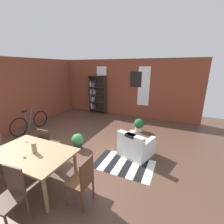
# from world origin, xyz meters

# --- Properties ---
(ground_plane) EXTENTS (11.83, 11.83, 0.00)m
(ground_plane) POSITION_xyz_m (0.00, 0.00, 0.00)
(ground_plane) COLOR #4C3428
(back_wall_brick) EXTENTS (7.43, 0.12, 2.81)m
(back_wall_brick) POSITION_xyz_m (0.00, 4.61, 1.41)
(back_wall_brick) COLOR brown
(back_wall_brick) RESTS_ON ground
(window_pane_0) EXTENTS (0.55, 0.02, 1.83)m
(window_pane_0) POSITION_xyz_m (-1.13, 4.54, 1.55)
(window_pane_0) COLOR white
(window_pane_1) EXTENTS (0.55, 0.02, 1.83)m
(window_pane_1) POSITION_xyz_m (1.13, 4.54, 1.55)
(window_pane_1) COLOR white
(dining_table) EXTENTS (1.69, 1.03, 0.78)m
(dining_table) POSITION_xyz_m (0.10, -0.87, 0.69)
(dining_table) COLOR olive
(dining_table) RESTS_ON ground
(vase_on_table) EXTENTS (0.09, 0.09, 0.22)m
(vase_on_table) POSITION_xyz_m (0.18, -0.87, 0.89)
(vase_on_table) COLOR #998466
(vase_on_table) RESTS_ON dining_table
(tealight_candle_0) EXTENTS (0.04, 0.04, 0.04)m
(tealight_candle_0) POSITION_xyz_m (0.14, -1.07, 0.80)
(tealight_candle_0) COLOR silver
(tealight_candle_0) RESTS_ON dining_table
(tealight_candle_1) EXTENTS (0.04, 0.04, 0.03)m
(tealight_candle_1) POSITION_xyz_m (-0.39, -0.62, 0.79)
(tealight_candle_1) COLOR silver
(tealight_candle_1) RESTS_ON dining_table
(dining_chair_near_right) EXTENTS (0.44, 0.44, 0.95)m
(dining_chair_near_right) POSITION_xyz_m (0.47, -1.61, 0.51)
(dining_chair_near_right) COLOR #4E352E
(dining_chair_near_right) RESTS_ON ground
(dining_chair_head_right) EXTENTS (0.40, 0.40, 0.95)m
(dining_chair_head_right) POSITION_xyz_m (1.31, -0.87, 0.51)
(dining_chair_head_right) COLOR #51321D
(dining_chair_head_right) RESTS_ON ground
(dining_chair_far_left) EXTENTS (0.42, 0.42, 0.95)m
(dining_chair_far_left) POSITION_xyz_m (-0.28, -0.13, 0.51)
(dining_chair_far_left) COLOR #3B2C1C
(dining_chair_far_left) RESTS_ON ground
(bookshelf_tall) EXTENTS (0.94, 0.30, 2.01)m
(bookshelf_tall) POSITION_xyz_m (-1.37, 4.37, 1.02)
(bookshelf_tall) COLOR #2D2319
(bookshelf_tall) RESTS_ON ground
(armchair_white) EXTENTS (1.00, 1.00, 0.75)m
(armchair_white) POSITION_xyz_m (1.76, 1.09, 0.28)
(armchair_white) COLOR silver
(armchair_white) RESTS_ON ground
(bicycle_second) EXTENTS (0.44, 1.69, 0.89)m
(bicycle_second) POSITION_xyz_m (-2.52, 1.10, 0.35)
(bicycle_second) COLOR black
(bicycle_second) RESTS_ON ground
(potted_plant_by_shelf) EXTENTS (0.37, 0.37, 0.48)m
(potted_plant_by_shelf) POSITION_xyz_m (0.02, 0.73, 0.26)
(potted_plant_by_shelf) COLOR #333338
(potted_plant_by_shelf) RESTS_ON ground
(potted_plant_corner) EXTENTS (0.38, 0.38, 0.50)m
(potted_plant_corner) POSITION_xyz_m (1.41, 2.80, 0.27)
(potted_plant_corner) COLOR silver
(potted_plant_corner) RESTS_ON ground
(striped_rug) EXTENTS (1.51, 0.95, 0.01)m
(striped_rug) POSITION_xyz_m (1.61, 0.54, 0.00)
(striped_rug) COLOR black
(striped_rug) RESTS_ON ground
(framed_picture) EXTENTS (0.56, 0.03, 0.72)m
(framed_picture) POSITION_xyz_m (0.73, 4.53, 1.87)
(framed_picture) COLOR black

